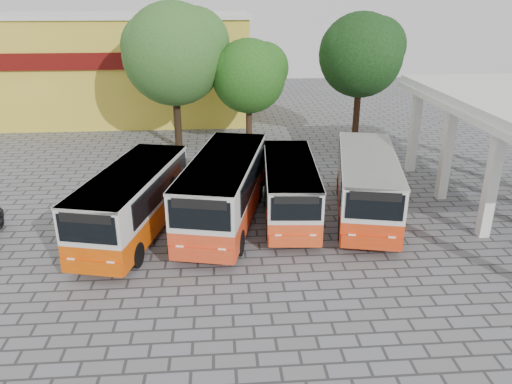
{
  "coord_description": "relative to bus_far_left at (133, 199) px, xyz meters",
  "views": [
    {
      "loc": [
        -3.4,
        -16.77,
        9.78
      ],
      "look_at": [
        -1.83,
        3.9,
        1.5
      ],
      "focal_mm": 35.0,
      "sensor_mm": 36.0,
      "label": 1
    }
  ],
  "objects": [
    {
      "name": "tree_middle",
      "position": [
        5.79,
        12.63,
        3.3
      ],
      "size": [
        4.98,
        4.75,
        7.2
      ],
      "color": "#3C271A",
      "rests_on": "ground"
    },
    {
      "name": "tree_left",
      "position": [
        1.06,
        13.22,
        4.7
      ],
      "size": [
        6.83,
        6.51,
        9.43
      ],
      "color": "black",
      "rests_on": "ground"
    },
    {
      "name": "bus_far_right",
      "position": [
        10.44,
        1.18,
        0.03
      ],
      "size": [
        4.19,
        8.6,
        2.96
      ],
      "rotation": [
        0.0,
        0.0,
        -0.22
      ],
      "color": "red",
      "rests_on": "ground"
    },
    {
      "name": "bus_centre_left",
      "position": [
        3.88,
        0.82,
        0.11
      ],
      "size": [
        4.42,
        9.03,
        3.1
      ],
      "rotation": [
        0.0,
        0.0,
        -0.22
      ],
      "color": "red",
      "rests_on": "ground"
    },
    {
      "name": "bus_centre_right",
      "position": [
        6.9,
        1.36,
        -0.14
      ],
      "size": [
        2.78,
        7.53,
        2.66
      ],
      "rotation": [
        0.0,
        0.0,
        -0.07
      ],
      "color": "red",
      "rests_on": "ground"
    },
    {
      "name": "tree_right",
      "position": [
        13.2,
        13.22,
        4.51
      ],
      "size": [
        5.78,
        5.5,
        8.77
      ],
      "color": "#331D10",
      "rests_on": "ground"
    },
    {
      "name": "shophouse_block",
      "position": [
        -3.86,
        22.94,
        2.48
      ],
      "size": [
        20.4,
        10.4,
        8.3
      ],
      "color": "gold",
      "rests_on": "ground"
    },
    {
      "name": "bus_far_left",
      "position": [
        0.0,
        0.0,
        0.0
      ],
      "size": [
        4.25,
        8.48,
        2.9
      ],
      "rotation": [
        0.0,
        0.0,
        -0.24
      ],
      "color": "#CE4500",
      "rests_on": "ground"
    },
    {
      "name": "ground",
      "position": [
        7.14,
        -3.05,
        -1.68
      ],
      "size": [
        90.0,
        90.0,
        0.0
      ],
      "primitive_type": "plane",
      "color": "slate",
      "rests_on": "ground"
    }
  ]
}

